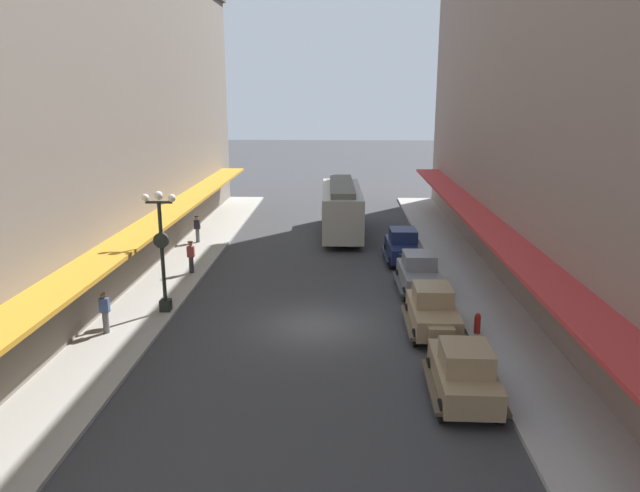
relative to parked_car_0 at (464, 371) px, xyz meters
name	(u,v)px	position (x,y,z in m)	size (l,w,h in m)	color
ground_plane	(314,325)	(-4.84, 5.85, -0.94)	(200.00, 200.00, 0.00)	#38383A
sidewalk_left	(132,321)	(-12.34, 5.85, -0.87)	(3.00, 60.00, 0.15)	#A8A59E
sidewalk_right	(501,326)	(2.66, 5.85, -0.87)	(3.00, 60.00, 0.15)	#A8A59E
building_row_left	(43,106)	(-15.07, 5.85, 7.73)	(4.30, 60.00, 17.36)	slate
building_row_right	(604,16)	(5.39, 5.85, 10.84)	(4.30, 60.00, 23.58)	gray
parked_car_0	(464,371)	(0.00, 0.00, 0.00)	(2.20, 4.28, 1.84)	#997F5B
parked_car_1	(419,273)	(-0.08, 10.31, 0.00)	(2.25, 4.30, 1.84)	slate
parked_car_2	(433,309)	(-0.17, 5.34, 0.00)	(2.14, 4.26, 1.84)	#997F5B
parked_car_3	(403,246)	(-0.34, 15.46, 0.00)	(2.23, 4.29, 1.84)	#19234C
streetcar	(342,207)	(-3.80, 22.04, 0.96)	(2.75, 9.66, 3.46)	#ADA899
lamp_post_with_clock	(162,246)	(-11.24, 6.90, 2.04)	(1.42, 0.44, 5.16)	black
fire_hydrant	(477,323)	(1.51, 4.93, -0.38)	(0.24, 0.24, 0.82)	#B21E19
pedestrian_0	(197,229)	(-12.75, 18.99, 0.07)	(0.36, 0.28, 1.67)	slate
pedestrian_1	(191,257)	(-11.52, 12.47, 0.07)	(0.36, 0.28, 1.67)	#2D2D33
pedestrian_2	(105,312)	(-12.85, 4.43, 0.05)	(0.36, 0.24, 1.64)	slate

